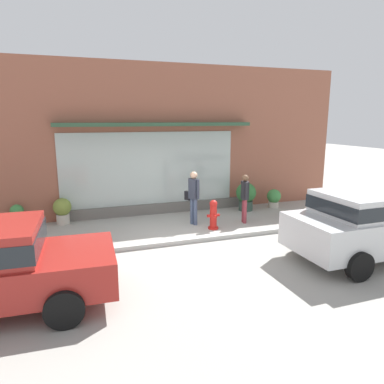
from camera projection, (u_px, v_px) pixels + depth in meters
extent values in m
plane|color=#9E9B93|center=(184.00, 240.00, 9.61)|extent=(60.00, 60.00, 0.00)
cube|color=#B2B2AD|center=(187.00, 240.00, 9.41)|extent=(14.00, 0.24, 0.12)
cube|color=#935642|center=(155.00, 140.00, 12.05)|extent=(14.00, 0.36, 5.08)
cube|color=#ADBCB7|center=(151.00, 169.00, 11.99)|extent=(5.96, 0.03, 2.47)
cube|color=#2D5138|center=(157.00, 124.00, 11.62)|extent=(6.56, 0.56, 0.12)
cube|color=#605E59|center=(158.00, 208.00, 12.33)|extent=(6.36, 0.20, 0.36)
cylinder|color=red|center=(213.00, 228.00, 10.61)|extent=(0.31, 0.31, 0.06)
cylinder|color=red|center=(213.00, 216.00, 10.53)|extent=(0.21, 0.21, 0.65)
sphere|color=red|center=(213.00, 204.00, 10.46)|extent=(0.23, 0.23, 0.23)
cylinder|color=red|center=(209.00, 216.00, 10.48)|extent=(0.10, 0.09, 0.09)
cylinder|color=red|center=(218.00, 215.00, 10.57)|extent=(0.10, 0.09, 0.09)
cylinder|color=red|center=(215.00, 217.00, 10.39)|extent=(0.09, 0.10, 0.09)
cylinder|color=#475675|center=(192.00, 211.00, 11.02)|extent=(0.12, 0.12, 0.83)
cylinder|color=#475675|center=(195.00, 212.00, 10.92)|extent=(0.12, 0.12, 0.83)
cube|color=#333847|center=(194.00, 189.00, 10.82)|extent=(0.30, 0.34, 0.62)
sphere|color=tan|center=(194.00, 175.00, 10.73)|extent=(0.22, 0.22, 0.22)
cylinder|color=#333847|center=(189.00, 188.00, 10.95)|extent=(0.08, 0.08, 0.59)
cylinder|color=#333847|center=(198.00, 189.00, 10.68)|extent=(0.08, 0.08, 0.59)
cube|color=black|center=(188.00, 196.00, 11.09)|extent=(0.19, 0.26, 0.28)
cylinder|color=#8E333D|center=(244.00, 210.00, 11.26)|extent=(0.12, 0.12, 0.76)
cylinder|color=#8E333D|center=(245.00, 211.00, 11.12)|extent=(0.12, 0.12, 0.76)
cube|color=#232328|center=(245.00, 190.00, 11.05)|extent=(0.26, 0.33, 0.57)
sphere|color=brown|center=(245.00, 178.00, 10.97)|extent=(0.21, 0.21, 0.21)
cylinder|color=#232328|center=(243.00, 189.00, 11.24)|extent=(0.08, 0.08, 0.54)
cylinder|color=#232328|center=(246.00, 191.00, 10.86)|extent=(0.08, 0.08, 0.54)
cube|color=silver|center=(373.00, 229.00, 8.32)|extent=(4.05, 1.81, 0.78)
cube|color=silver|center=(369.00, 204.00, 8.12)|extent=(2.23, 1.65, 0.56)
cube|color=#1E2328|center=(369.00, 204.00, 8.12)|extent=(2.27, 1.67, 0.31)
cylinder|color=black|center=(380.00, 228.00, 9.64)|extent=(0.62, 0.19, 0.62)
cylinder|color=black|center=(304.00, 239.00, 8.81)|extent=(0.62, 0.19, 0.62)
cylinder|color=black|center=(360.00, 266.00, 7.15)|extent=(0.62, 0.19, 0.62)
cylinder|color=black|center=(69.00, 265.00, 7.21)|extent=(0.64, 0.21, 0.63)
cylinder|color=black|center=(64.00, 310.00, 5.52)|extent=(0.64, 0.21, 0.63)
cylinder|color=#33473D|center=(246.00, 205.00, 12.74)|extent=(0.50, 0.50, 0.35)
sphere|color=#2D6B33|center=(246.00, 193.00, 12.64)|extent=(0.72, 0.72, 0.72)
cylinder|color=#B7B2A3|center=(273.00, 205.00, 13.14)|extent=(0.39, 0.39, 0.22)
sphere|color=#3D8442|center=(274.00, 196.00, 13.08)|extent=(0.51, 0.51, 0.51)
cylinder|color=#B7B2A3|center=(18.00, 221.00, 10.72)|extent=(0.34, 0.34, 0.38)
sphere|color=#3D8442|center=(17.00, 211.00, 10.65)|extent=(0.39, 0.39, 0.39)
sphere|color=#B266B7|center=(17.00, 210.00, 10.53)|extent=(0.10, 0.10, 0.10)
cylinder|color=#B7B2A3|center=(63.00, 219.00, 11.06)|extent=(0.40, 0.40, 0.32)
sphere|color=olive|center=(62.00, 207.00, 10.98)|extent=(0.55, 0.55, 0.55)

